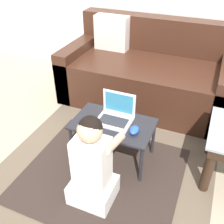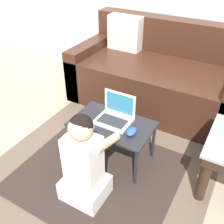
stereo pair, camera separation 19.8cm
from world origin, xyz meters
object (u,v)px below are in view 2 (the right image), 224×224
(laptop, at_px, (115,117))
(couch, at_px, (157,76))
(laptop_desk, at_px, (112,127))
(person_seated, at_px, (84,164))
(computer_mouse, at_px, (131,132))

(laptop, bearing_deg, couch, 91.93)
(couch, relative_size, laptop, 6.54)
(laptop_desk, relative_size, laptop, 2.36)
(couch, bearing_deg, person_seated, -87.54)
(laptop, distance_m, person_seated, 0.46)
(couch, height_order, computer_mouse, couch)
(laptop, bearing_deg, laptop_desk, -93.88)
(laptop_desk, distance_m, laptop, 0.08)
(laptop_desk, height_order, person_seated, person_seated)
(laptop, distance_m, computer_mouse, 0.20)
(laptop, xyz_separation_m, computer_mouse, (0.18, -0.08, -0.02))
(laptop_desk, distance_m, person_seated, 0.42)
(couch, height_order, laptop, couch)
(computer_mouse, distance_m, person_seated, 0.41)
(computer_mouse, xyz_separation_m, person_seated, (-0.15, -0.37, -0.06))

